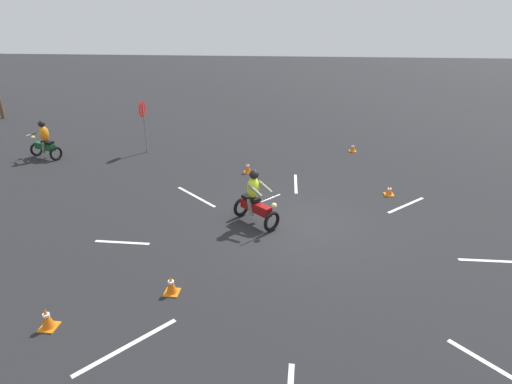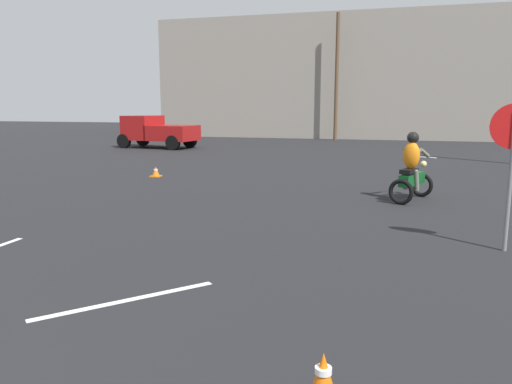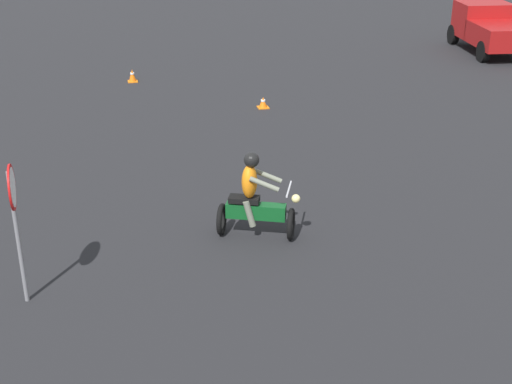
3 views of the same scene
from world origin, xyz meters
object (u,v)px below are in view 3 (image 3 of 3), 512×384
at_px(pickup_truck, 491,28).
at_px(stop_sign, 14,207).
at_px(traffic_cone_far_center, 132,76).
at_px(motorcycle_rider_background, 254,201).
at_px(traffic_cone_near_left, 263,103).

xyz_separation_m(pickup_truck, stop_sign, (14.33, -16.17, 0.71)).
height_order(stop_sign, traffic_cone_far_center, stop_sign).
relative_size(motorcycle_rider_background, stop_sign, 0.72).
xyz_separation_m(stop_sign, traffic_cone_near_left, (-9.19, 6.04, -1.48)).
xyz_separation_m(motorcycle_rider_background, pickup_truck, (-12.98, 12.19, 0.20)).
height_order(motorcycle_rider_background, traffic_cone_far_center, motorcycle_rider_background).
bearing_deg(stop_sign, traffic_cone_near_left, 146.70).
xyz_separation_m(motorcycle_rider_background, traffic_cone_near_left, (-7.84, 2.06, -0.57)).
bearing_deg(pickup_truck, stop_sign, -131.14).
bearing_deg(motorcycle_rider_background, stop_sign, -49.19).
relative_size(stop_sign, traffic_cone_far_center, 5.59).
height_order(motorcycle_rider_background, stop_sign, stop_sign).
height_order(motorcycle_rider_background, pickup_truck, pickup_truck).
relative_size(motorcycle_rider_background, traffic_cone_near_left, 5.12).
bearing_deg(stop_sign, motorcycle_rider_background, 108.76).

